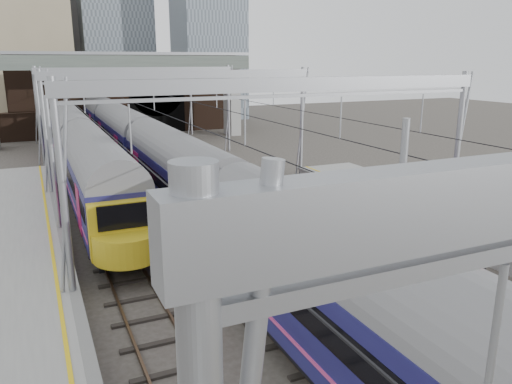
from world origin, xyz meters
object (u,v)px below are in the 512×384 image
signal_near_left (374,319)px  signal_near_centre (464,326)px  train_main (146,151)px  train_second (82,153)px

signal_near_left → signal_near_centre: bearing=-71.9°
train_main → train_second: train_main is taller
signal_near_left → train_main: bearing=69.4°
train_main → train_second: 4.20m
train_main → signal_near_left: size_ratio=14.78×
train_second → signal_near_centre: bearing=-80.1°
train_main → signal_near_left: 25.12m
train_main → signal_near_left: train_main is taller
train_main → signal_near_centre: size_ratio=13.03×
train_main → signal_near_centre: bearing=-88.1°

